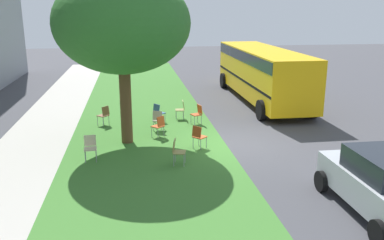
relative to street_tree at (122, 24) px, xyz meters
The scene contains 15 objects.
ground 6.06m from the street_tree, 101.76° to the right, with size 80.00×80.00×0.00m, color #424247.
grass_verge 4.65m from the street_tree, 137.36° to the right, with size 48.00×6.00×0.01m, color #3D752D.
sidewalk_strip 5.86m from the street_tree, 102.76° to the left, with size 48.00×2.80×0.01m, color #ADA89E.
street_tree is the anchor object (origin of this frame).
chair_0 4.22m from the street_tree, 70.50° to the right, with size 0.59×0.59×0.88m.
chair_1 4.93m from the street_tree, 113.97° to the right, with size 0.59×0.59×0.88m.
chair_2 5.63m from the street_tree, 39.11° to the right, with size 0.45×0.45×0.88m.
chair_3 5.07m from the street_tree, 147.70° to the right, with size 0.50×0.51×0.88m.
chair_4 5.51m from the street_tree, 55.66° to the right, with size 0.53×0.53×0.88m.
chair_5 4.96m from the street_tree, 28.30° to the right, with size 0.58×0.58×0.88m.
chair_6 4.83m from the street_tree, 22.09° to the left, with size 0.59×0.59×0.88m.
chair_7 4.42m from the street_tree, 43.55° to the right, with size 0.53×0.52×0.88m.
chair_8 4.56m from the street_tree, 145.72° to the left, with size 0.45×0.45×0.88m.
parked_car 9.97m from the street_tree, 136.47° to the right, with size 3.70×1.92×1.65m.
school_bus 10.14m from the street_tree, 49.53° to the right, with size 10.40×2.80×2.88m.
Camera 1 is at (-14.56, 3.69, 5.10)m, focal length 38.22 mm.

